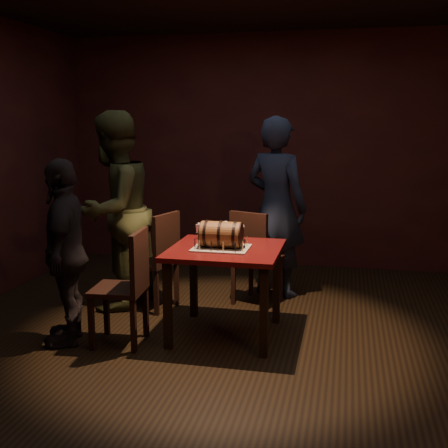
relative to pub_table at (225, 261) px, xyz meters
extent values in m
plane|color=black|center=(0.00, -0.06, -0.64)|extent=(5.00, 5.00, 0.00)
cube|color=black|center=(0.00, 2.44, 0.76)|extent=(5.00, 0.04, 2.80)
cube|color=black|center=(0.00, -2.56, 0.76)|extent=(5.00, 0.04, 2.80)
cube|color=#440B0C|center=(0.00, 0.00, 0.09)|extent=(0.90, 0.90, 0.04)
cube|color=black|center=(-0.38, -0.38, -0.29)|extent=(0.06, 0.06, 0.71)
cube|color=black|center=(0.38, -0.38, -0.29)|extent=(0.06, 0.06, 0.71)
cube|color=black|center=(-0.38, 0.38, -0.29)|extent=(0.06, 0.06, 0.71)
cube|color=black|center=(0.38, 0.38, -0.29)|extent=(0.06, 0.06, 0.71)
cube|color=gray|center=(-0.03, -0.04, 0.12)|extent=(0.45, 0.35, 0.01)
cylinder|color=brown|center=(-0.03, -0.04, 0.23)|extent=(0.32, 0.21, 0.21)
cylinder|color=black|center=(-0.14, -0.04, 0.23)|extent=(0.02, 0.23, 0.23)
cylinder|color=black|center=(-0.03, -0.04, 0.23)|extent=(0.02, 0.23, 0.23)
cylinder|color=black|center=(0.09, -0.04, 0.23)|extent=(0.02, 0.23, 0.23)
cylinder|color=black|center=(-0.19, -0.04, 0.23)|extent=(0.01, 0.20, 0.20)
cylinder|color=black|center=(0.14, -0.04, 0.23)|extent=(0.01, 0.20, 0.20)
cylinder|color=black|center=(-0.21, -0.04, 0.23)|extent=(0.04, 0.02, 0.02)
sphere|color=black|center=(-0.23, -0.04, 0.23)|extent=(0.03, 0.03, 0.03)
cylinder|color=#D7C681|center=(-0.17, -0.19, 0.16)|extent=(0.01, 0.01, 0.08)
cylinder|color=black|center=(-0.17, -0.19, 0.21)|extent=(0.00, 0.00, 0.01)
cylinder|color=black|center=(-0.08, -0.19, 0.16)|extent=(0.01, 0.01, 0.08)
cylinder|color=black|center=(-0.08, -0.19, 0.21)|extent=(0.00, 0.00, 0.01)
cylinder|color=#D7C681|center=(0.02, -0.19, 0.16)|extent=(0.01, 0.01, 0.08)
cylinder|color=black|center=(0.02, -0.19, 0.21)|extent=(0.00, 0.00, 0.01)
cylinder|color=black|center=(0.12, -0.19, 0.16)|extent=(0.01, 0.01, 0.08)
cylinder|color=black|center=(0.12, -0.19, 0.21)|extent=(0.00, 0.00, 0.01)
cylinder|color=#D7C681|center=(0.17, -0.14, 0.16)|extent=(0.01, 0.01, 0.08)
cylinder|color=black|center=(0.17, -0.14, 0.21)|extent=(0.00, 0.00, 0.01)
cylinder|color=black|center=(0.17, -0.04, 0.16)|extent=(0.01, 0.01, 0.08)
cylinder|color=black|center=(0.17, -0.04, 0.21)|extent=(0.00, 0.00, 0.01)
cylinder|color=#D7C681|center=(0.17, 0.06, 0.16)|extent=(0.01, 0.01, 0.08)
cylinder|color=black|center=(0.17, 0.06, 0.21)|extent=(0.00, 0.00, 0.01)
cylinder|color=black|center=(0.12, 0.10, 0.16)|extent=(0.01, 0.01, 0.08)
cylinder|color=black|center=(0.12, 0.10, 0.21)|extent=(0.00, 0.00, 0.01)
cylinder|color=#D7C681|center=(0.02, 0.10, 0.16)|extent=(0.01, 0.01, 0.08)
cylinder|color=black|center=(0.02, 0.10, 0.21)|extent=(0.00, 0.00, 0.01)
cylinder|color=black|center=(-0.07, 0.10, 0.16)|extent=(0.01, 0.01, 0.08)
cylinder|color=black|center=(-0.07, 0.10, 0.21)|extent=(0.00, 0.00, 0.01)
cylinder|color=#D7C681|center=(-0.17, 0.10, 0.16)|extent=(0.01, 0.01, 0.08)
cylinder|color=black|center=(-0.17, 0.10, 0.21)|extent=(0.00, 0.00, 0.01)
cylinder|color=black|center=(-0.22, 0.06, 0.16)|extent=(0.01, 0.01, 0.08)
cylinder|color=black|center=(-0.22, 0.06, 0.21)|extent=(0.00, 0.00, 0.01)
cylinder|color=#D7C681|center=(-0.22, -0.04, 0.16)|extent=(0.01, 0.01, 0.08)
cylinder|color=black|center=(-0.22, -0.04, 0.21)|extent=(0.00, 0.00, 0.01)
cylinder|color=black|center=(-0.22, -0.14, 0.16)|extent=(0.01, 0.01, 0.08)
cylinder|color=black|center=(-0.22, -0.14, 0.21)|extent=(0.00, 0.00, 0.01)
cylinder|color=silver|center=(-0.23, 0.26, 0.11)|extent=(0.06, 0.06, 0.01)
cylinder|color=silver|center=(-0.23, 0.26, 0.16)|extent=(0.01, 0.01, 0.09)
sphere|color=silver|center=(-0.23, 0.26, 0.23)|extent=(0.07, 0.07, 0.07)
sphere|color=#591114|center=(-0.23, 0.26, 0.23)|extent=(0.05, 0.05, 0.05)
cylinder|color=silver|center=(-0.07, 0.33, 0.11)|extent=(0.06, 0.06, 0.01)
cylinder|color=silver|center=(-0.07, 0.33, 0.16)|extent=(0.01, 0.01, 0.09)
sphere|color=silver|center=(-0.07, 0.33, 0.23)|extent=(0.07, 0.07, 0.07)
cylinder|color=silver|center=(0.07, 0.27, 0.11)|extent=(0.06, 0.06, 0.01)
cylinder|color=silver|center=(0.07, 0.27, 0.16)|extent=(0.01, 0.01, 0.09)
sphere|color=silver|center=(0.07, 0.27, 0.23)|extent=(0.07, 0.07, 0.07)
sphere|color=#BF594C|center=(0.07, 0.27, 0.23)|extent=(0.05, 0.05, 0.05)
cylinder|color=silver|center=(-0.18, 0.18, 0.18)|extent=(0.07, 0.07, 0.15)
cylinder|color=#9E5414|center=(-0.18, 0.18, 0.17)|extent=(0.06, 0.06, 0.11)
cylinder|color=white|center=(-0.18, 0.18, 0.23)|extent=(0.06, 0.06, 0.02)
cube|color=black|center=(0.13, 0.88, -0.19)|extent=(0.52, 0.52, 0.04)
cube|color=black|center=(0.35, 0.98, -0.43)|extent=(0.04, 0.04, 0.43)
cube|color=black|center=(0.03, 1.10, -0.43)|extent=(0.04, 0.04, 0.43)
cube|color=black|center=(0.23, 0.66, -0.43)|extent=(0.04, 0.04, 0.43)
cube|color=black|center=(-0.09, 0.78, -0.43)|extent=(0.04, 0.04, 0.43)
cube|color=black|center=(0.06, 0.71, 0.06)|extent=(0.39, 0.18, 0.46)
cube|color=black|center=(-0.84, 0.53, -0.19)|extent=(0.49, 0.49, 0.04)
cube|color=black|center=(-0.96, 0.74, -0.43)|extent=(0.04, 0.04, 0.43)
cube|color=black|center=(-1.05, 0.42, -0.43)|extent=(0.04, 0.04, 0.43)
cube|color=black|center=(-0.63, 0.65, -0.43)|extent=(0.04, 0.04, 0.43)
cube|color=black|center=(-0.72, 0.32, -0.43)|extent=(0.04, 0.04, 0.43)
cube|color=black|center=(-0.67, 0.49, 0.06)|extent=(0.15, 0.40, 0.46)
cube|color=black|center=(-0.80, -0.36, -0.19)|extent=(0.43, 0.43, 0.04)
cube|color=black|center=(-0.98, -0.20, -0.43)|extent=(0.04, 0.04, 0.43)
cube|color=black|center=(-0.95, -0.54, -0.43)|extent=(0.04, 0.04, 0.43)
cube|color=black|center=(-0.64, -0.18, -0.43)|extent=(0.04, 0.04, 0.43)
cube|color=black|center=(-0.61, -0.52, -0.43)|extent=(0.04, 0.04, 0.43)
cube|color=black|center=(-0.62, -0.35, 0.06)|extent=(0.07, 0.40, 0.46)
imported|color=black|center=(0.26, 1.21, 0.27)|extent=(0.78, 0.67, 1.82)
imported|color=#34371B|center=(-1.19, 0.50, 0.29)|extent=(0.89, 1.04, 1.87)
imported|color=black|center=(-1.21, -0.41, 0.11)|extent=(0.61, 0.94, 1.49)
camera|label=1|loc=(0.96, -4.37, 1.15)|focal=45.00mm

